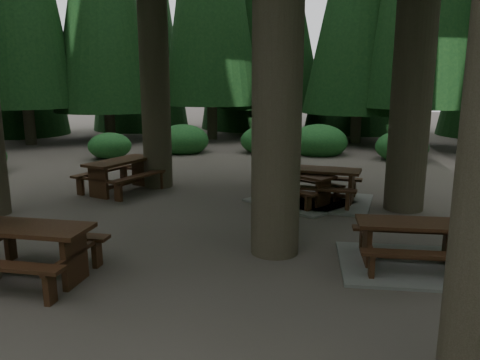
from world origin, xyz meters
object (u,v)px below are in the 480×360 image
at_px(picnic_table_a, 411,252).
at_px(picnic_table_e, 26,244).
at_px(picnic_table_c, 300,193).
at_px(picnic_table_b, 121,171).
at_px(picnic_table_f, 319,190).

xyz_separation_m(picnic_table_a, picnic_table_e, (-5.14, -3.17, 0.31)).
height_order(picnic_table_c, picnic_table_e, picnic_table_e).
bearing_deg(picnic_table_b, picnic_table_c, -74.01).
bearing_deg(picnic_table_a, picnic_table_b, 146.71).
height_order(picnic_table_a, picnic_table_f, picnic_table_f).
xyz_separation_m(picnic_table_b, picnic_table_e, (2.59, -5.07, -0.01)).
bearing_deg(picnic_table_b, picnic_table_e, -150.49).
height_order(picnic_table_c, picnic_table_f, picnic_table_f).
bearing_deg(picnic_table_e, picnic_table_b, 100.95).
height_order(picnic_table_a, picnic_table_c, picnic_table_a).
bearing_deg(picnic_table_a, picnic_table_f, 108.91).
xyz_separation_m(picnic_table_c, picnic_table_e, (-2.12, -6.20, 0.32)).
height_order(picnic_table_e, picnic_table_f, picnic_table_e).
distance_m(picnic_table_a, picnic_table_e, 6.05).
bearing_deg(picnic_table_e, picnic_table_c, 55.03).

